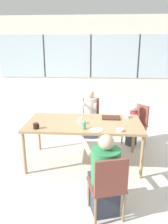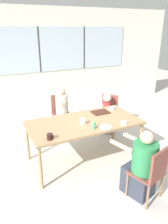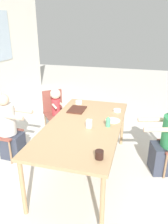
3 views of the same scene
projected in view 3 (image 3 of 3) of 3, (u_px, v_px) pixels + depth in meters
ground_plane at (84, 171)px, 3.23m from camera, size 16.00×16.00×0.00m
dining_table at (84, 128)px, 2.96m from camera, size 1.95×0.98×0.76m
chair_for_man_blue_shirt at (0, 128)px, 3.44m from camera, size 0.42×0.42×0.84m
chair_for_toddler at (54, 108)px, 4.21m from camera, size 0.56×0.56×0.84m
person_man_blue_shirt at (9, 130)px, 3.39m from camera, size 0.33×0.54×1.07m
person_toddler at (57, 112)px, 4.09m from camera, size 0.33×0.31×0.93m
food_tray_dark at (77, 110)px, 3.42m from camera, size 0.32×0.24×0.02m
coffee_mug at (99, 155)px, 2.19m from camera, size 0.09×0.09×0.09m
sippy_cup at (108, 121)px, 2.86m from camera, size 0.06×0.06×0.14m
milk_carton_small at (89, 124)px, 2.84m from camera, size 0.07×0.07×0.10m
bowl_white_shallow at (117, 110)px, 3.36m from camera, size 0.12×0.12×0.04m
bowl_cereal at (79, 102)px, 3.69m from camera, size 0.11×0.11×0.05m
plate_tortillas at (113, 120)px, 3.05m from camera, size 0.21×0.21×0.01m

